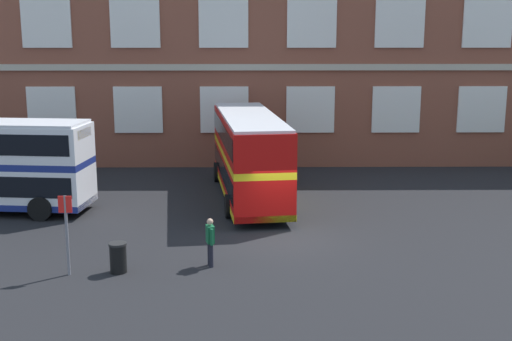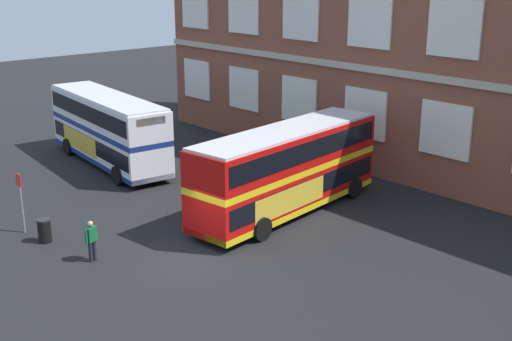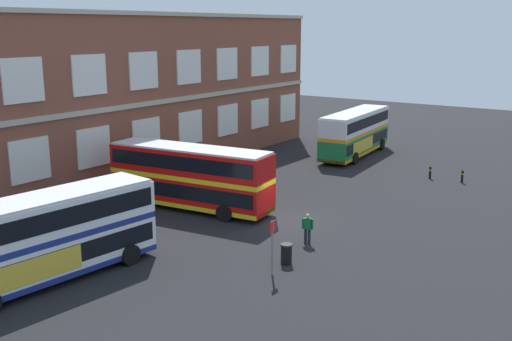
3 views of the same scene
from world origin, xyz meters
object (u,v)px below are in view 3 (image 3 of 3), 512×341
at_px(safety_bollard_west, 430,172).
at_px(double_decker_near, 43,238).
at_px(waiting_passenger, 308,227).
at_px(double_decker_middle, 190,176).
at_px(safety_bollard_east, 462,176).
at_px(bus_stand_flag, 272,243).
at_px(station_litter_bin, 286,254).
at_px(double_decker_far, 355,132).

bearing_deg(safety_bollard_west, double_decker_near, 164.71).
distance_m(waiting_passenger, safety_bollard_west, 17.93).
xyz_separation_m(double_decker_middle, safety_bollard_east, (16.72, -12.50, -1.66)).
distance_m(bus_stand_flag, station_litter_bin, 1.96).
bearing_deg(safety_bollard_west, safety_bollard_east, -86.64).
bearing_deg(bus_stand_flag, double_decker_near, 129.03).
relative_size(double_decker_near, bus_stand_flag, 4.15).
bearing_deg(double_decker_far, station_litter_bin, -161.42).
distance_m(double_decker_middle, safety_bollard_east, 20.94).
distance_m(bus_stand_flag, safety_bollard_east, 22.84).
relative_size(double_decker_middle, waiting_passenger, 6.60).
xyz_separation_m(double_decker_near, safety_bollard_east, (29.32, -10.40, -1.66)).
relative_size(double_decker_near, double_decker_middle, 1.00).
bearing_deg(station_litter_bin, waiting_passenger, 10.47).
xyz_separation_m(double_decker_middle, waiting_passenger, (-1.34, -9.48, -1.22)).
relative_size(safety_bollard_west, safety_bollard_east, 1.00).
relative_size(double_decker_middle, station_litter_bin, 10.90).
relative_size(bus_stand_flag, safety_bollard_east, 2.84).
relative_size(waiting_passenger, station_litter_bin, 1.65).
bearing_deg(double_decker_far, double_decker_near, -178.97).
relative_size(double_decker_far, waiting_passenger, 6.57).
bearing_deg(safety_bollard_west, waiting_passenger, 178.09).
bearing_deg(double_decker_middle, double_decker_near, -170.53).
distance_m(double_decker_far, bus_stand_flag, 28.42).
distance_m(double_decker_far, waiting_passenger, 23.79).
distance_m(double_decker_far, safety_bollard_west, 9.82).
bearing_deg(waiting_passenger, safety_bollard_east, -9.50).
bearing_deg(waiting_passenger, safety_bollard_west, -1.91).
xyz_separation_m(double_decker_near, waiting_passenger, (11.26, -7.38, -1.22)).
distance_m(bus_stand_flag, safety_bollard_west, 22.59).
relative_size(waiting_passenger, safety_bollard_east, 1.79).
distance_m(waiting_passenger, safety_bollard_east, 18.31).
bearing_deg(double_decker_middle, double_decker_far, -4.07).
relative_size(double_decker_near, safety_bollard_east, 11.80).
height_order(double_decker_middle, safety_bollard_west, double_decker_middle).
xyz_separation_m(double_decker_near, safety_bollard_west, (29.18, -7.98, -1.66)).
height_order(double_decker_middle, station_litter_bin, double_decker_middle).
bearing_deg(double_decker_far, waiting_passenger, -160.36).
xyz_separation_m(double_decker_middle, bus_stand_flag, (-5.99, -10.26, -0.51)).
bearing_deg(safety_bollard_east, safety_bollard_west, 93.36).
bearing_deg(double_decker_middle, safety_bollard_west, -31.31).
height_order(double_decker_far, station_litter_bin, double_decker_far).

